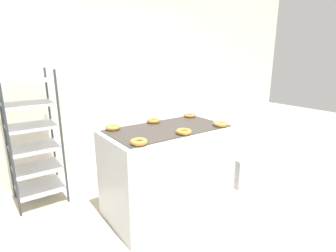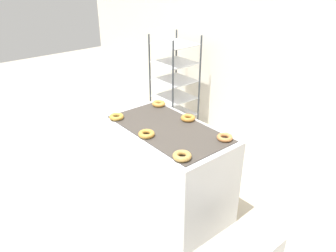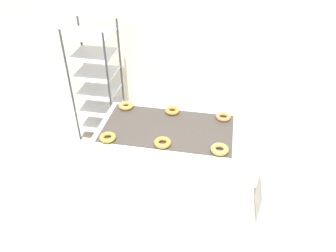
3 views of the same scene
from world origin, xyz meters
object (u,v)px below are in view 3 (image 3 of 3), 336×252
object	(u,v)px
donut_near_right	(220,149)
donut_far_right	(223,117)
donut_far_left	(126,106)
donut_near_left	(108,137)
donut_near_center	(163,143)
donut_far_center	(172,111)
baking_rack_cart	(97,82)
fryer_machine	(168,165)
glaze_bin	(275,199)

from	to	relation	value
donut_near_right	donut_far_right	xyz separation A→B (m)	(0.01, 0.51, -0.00)
donut_far_right	donut_far_left	bearing A→B (deg)	179.01
donut_near_left	donut_near_right	size ratio (longest dim) A/B	0.94
donut_near_center	donut_far_center	world-z (taller)	same
baking_rack_cart	donut_far_right	xyz separation A→B (m)	(1.61, -0.78, 0.18)
donut_near_left	donut_far_left	world-z (taller)	donut_far_left
fryer_machine	donut_far_right	world-z (taller)	donut_far_right
glaze_bin	donut_near_right	xyz separation A→B (m)	(-0.62, -0.25, 0.76)
glaze_bin	donut_near_center	size ratio (longest dim) A/B	2.57
fryer_machine	donut_far_right	bearing A→B (deg)	26.63
glaze_bin	donut_far_left	bearing A→B (deg)	170.04
donut_far_center	donut_near_center	bearing A→B (deg)	-89.05
donut_near_left	donut_far_center	size ratio (longest dim) A/B	1.00
baking_rack_cart	donut_near_right	xyz separation A→B (m)	(1.60, -1.29, 0.19)
glaze_bin	donut_near_center	distance (m)	1.37
donut_near_left	donut_near_right	bearing A→B (deg)	0.75
baking_rack_cart	donut_near_left	distance (m)	1.45
donut_near_right	donut_far_right	world-z (taller)	donut_near_right
donut_near_right	donut_far_left	xyz separation A→B (m)	(-0.98, 0.53, -0.00)
fryer_machine	donut_far_right	size ratio (longest dim) A/B	9.11
fryer_machine	donut_near_left	distance (m)	0.75
donut_near_left	donut_near_right	world-z (taller)	donut_near_right
donut_near_right	donut_far_center	xyz separation A→B (m)	(-0.50, 0.53, -0.00)
donut_far_center	donut_far_right	xyz separation A→B (m)	(0.51, -0.02, -0.00)
donut_near_right	donut_far_center	bearing A→B (deg)	133.53
donut_far_center	fryer_machine	bearing A→B (deg)	-88.36
donut_near_center	donut_near_right	bearing A→B (deg)	-0.39
baking_rack_cart	donut_far_left	bearing A→B (deg)	-50.85
donut_near_center	donut_near_right	xyz separation A→B (m)	(0.49, -0.00, 0.00)
fryer_machine	donut_far_right	xyz separation A→B (m)	(0.50, 0.25, 0.49)
donut_far_right	donut_far_center	bearing A→B (deg)	177.97
donut_far_left	donut_far_center	xyz separation A→B (m)	(0.48, 0.00, -0.00)
donut_near_right	donut_near_left	bearing A→B (deg)	-179.25
donut_near_left	donut_near_center	bearing A→B (deg)	1.88
fryer_machine	donut_far_left	distance (m)	0.74
fryer_machine	glaze_bin	xyz separation A→B (m)	(1.11, -0.01, -0.27)
fryer_machine	baking_rack_cart	bearing A→B (deg)	137.06
glaze_bin	donut_near_left	bearing A→B (deg)	-170.85
donut_far_right	baking_rack_cart	bearing A→B (deg)	154.09
donut_near_right	donut_far_right	bearing A→B (deg)	89.28
donut_far_left	donut_far_right	xyz separation A→B (m)	(0.98, -0.02, -0.00)
donut_near_left	glaze_bin	bearing A→B (deg)	9.15
glaze_bin	donut_far_left	distance (m)	1.79
donut_near_center	glaze_bin	bearing A→B (deg)	12.31
donut_far_left	donut_far_right	bearing A→B (deg)	-0.99
glaze_bin	donut_far_right	size ratio (longest dim) A/B	2.71
baking_rack_cart	donut_far_right	size ratio (longest dim) A/B	10.57
donut_far_center	baking_rack_cart	bearing A→B (deg)	145.27
glaze_bin	fryer_machine	bearing A→B (deg)	179.32
fryer_machine	donut_near_center	size ratio (longest dim) A/B	8.64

